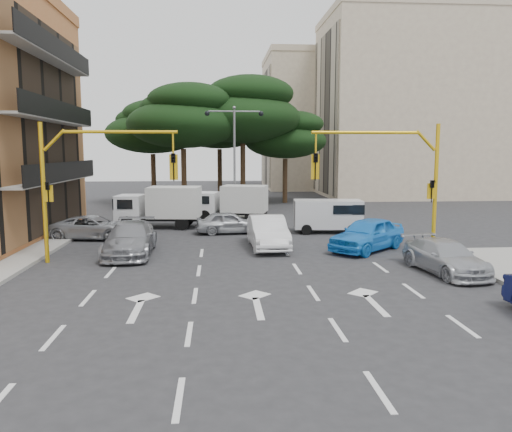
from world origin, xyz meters
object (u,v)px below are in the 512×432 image
(car_white_hatch, at_px, (268,232))
(car_silver_cross_a, at_px, (94,227))
(car_blue_compact, at_px, (367,234))
(box_truck_b, at_px, (232,203))
(signal_mast_right, at_px, (397,172))
(car_silver_cross_b, at_px, (229,222))
(signal_mast_left, at_px, (86,173))
(car_silver_wagon, at_px, (130,239))
(box_truck_a, at_px, (160,207))
(car_silver_parked, at_px, (445,257))
(van_white, at_px, (328,216))
(street_lamp_center, at_px, (234,142))

(car_white_hatch, relative_size, car_silver_cross_a, 1.05)
(car_blue_compact, xyz_separation_m, box_truck_b, (-6.25, 10.88, 0.42))
(signal_mast_right, xyz_separation_m, car_silver_cross_b, (-7.38, 7.01, -3.23))
(signal_mast_right, distance_m, car_blue_compact, 3.54)
(signal_mast_left, relative_size, box_truck_b, 1.21)
(car_silver_wagon, relative_size, box_truck_b, 1.05)
(car_silver_wagon, height_order, box_truck_a, box_truck_a)
(signal_mast_right, distance_m, box_truck_b, 14.54)
(signal_mast_left, bearing_deg, car_silver_cross_b, 48.37)
(car_silver_cross_b, distance_m, box_truck_a, 5.04)
(car_silver_cross_b, distance_m, car_silver_parked, 13.09)
(box_truck_a, bearing_deg, car_silver_parked, -129.20)
(van_white, bearing_deg, car_silver_wagon, -57.36)
(signal_mast_left, height_order, car_silver_cross_b, signal_mast_left)
(street_lamp_center, height_order, box_truck_b, street_lamp_center)
(street_lamp_center, xyz_separation_m, car_blue_compact, (6.00, -12.46, -4.63))
(car_silver_wagon, xyz_separation_m, box_truck_b, (5.03, 11.06, 0.46))
(car_blue_compact, relative_size, box_truck_a, 0.89)
(signal_mast_left, xyz_separation_m, car_silver_wagon, (1.52, 1.37, -3.13))
(car_silver_parked, bearing_deg, car_silver_cross_b, 121.54)
(street_lamp_center, bearing_deg, car_white_hatch, -83.75)
(car_silver_parked, bearing_deg, car_blue_compact, 102.62)
(signal_mast_right, relative_size, car_silver_cross_b, 1.56)
(signal_mast_right, xyz_separation_m, van_white, (-1.57, 6.95, -2.90))
(car_silver_cross_a, height_order, car_silver_cross_b, car_silver_cross_b)
(signal_mast_right, distance_m, van_white, 7.69)
(street_lamp_center, bearing_deg, car_silver_cross_a, -134.15)
(car_silver_cross_a, bearing_deg, box_truck_a, -31.18)
(car_blue_compact, bearing_deg, street_lamp_center, 163.17)
(signal_mast_left, bearing_deg, car_white_hatch, 17.86)
(street_lamp_center, bearing_deg, car_silver_cross_b, -94.70)
(car_silver_parked, bearing_deg, car_white_hatch, 130.84)
(car_white_hatch, height_order, van_white, van_white)
(street_lamp_center, bearing_deg, box_truck_b, -99.12)
(car_silver_wagon, xyz_separation_m, car_silver_cross_b, (4.71, 5.64, -0.10))
(street_lamp_center, distance_m, car_blue_compact, 14.59)
(signal_mast_left, distance_m, van_white, 14.20)
(box_truck_a, bearing_deg, van_white, -98.65)
(street_lamp_center, relative_size, car_silver_parked, 1.74)
(car_white_hatch, height_order, car_silver_cross_a, car_white_hatch)
(signal_mast_left, height_order, box_truck_a, signal_mast_left)
(street_lamp_center, height_order, box_truck_a, street_lamp_center)
(car_white_hatch, xyz_separation_m, car_blue_compact, (4.75, -1.05, 0.00))
(car_silver_parked, bearing_deg, box_truck_b, 109.34)
(van_white, distance_m, box_truck_a, 10.44)
(van_white, bearing_deg, car_silver_cross_b, -85.91)
(car_blue_compact, relative_size, car_silver_cross_b, 1.21)
(street_lamp_center, height_order, car_silver_parked, street_lamp_center)
(signal_mast_left, bearing_deg, street_lamp_center, 64.09)
(signal_mast_right, bearing_deg, street_lamp_center, 115.91)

